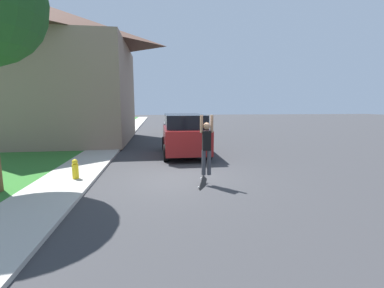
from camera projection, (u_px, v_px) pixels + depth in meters
The scene contains 10 objects.
ground_plane at pixel (177, 178), 8.76m from camera, with size 120.00×120.00×0.00m, color #333335.
lawn at pixel (18, 152), 13.60m from camera, with size 10.00×80.00×0.08m.
sidewalk at pixel (104, 150), 14.17m from camera, with size 1.80×80.00×0.10m.
house at pixel (49, 73), 16.61m from camera, with size 10.84×9.00×8.63m.
lawn_tree_far at pixel (75, 68), 15.01m from camera, with size 4.23×4.23×6.68m.
suv_parked at pixel (184, 133), 12.89m from camera, with size 2.17×4.67×2.03m.
car_down_street at pixel (174, 125), 24.65m from camera, with size 1.92×4.08×1.25m.
skateboarder at pixel (207, 145), 7.85m from camera, with size 0.41×0.22×1.85m.
skateboard at pixel (203, 184), 7.89m from camera, with size 0.39×0.77×0.38m.
fire_hydrant at pixel (75, 169), 8.33m from camera, with size 0.20×0.20×0.65m.
Camera 1 is at (-0.60, -8.48, 2.47)m, focal length 24.00 mm.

